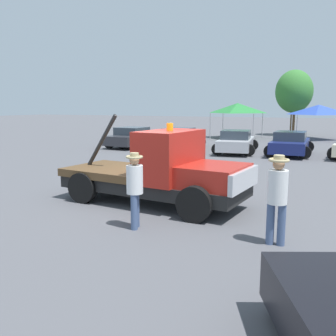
{
  "coord_description": "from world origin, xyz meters",
  "views": [
    {
      "loc": [
        4.84,
        -9.22,
        2.76
      ],
      "look_at": [
        0.5,
        0.0,
        1.05
      ],
      "focal_mm": 40.0,
      "sensor_mm": 36.0,
      "label": 1
    }
  ],
  "objects_px": {
    "parked_car_charcoal": "(133,137)",
    "canopy_tent_blue": "(319,110)",
    "person_at_hood": "(135,184)",
    "parked_car_navy": "(290,144)",
    "person_near_truck": "(277,193)",
    "parked_car_olive": "(180,139)",
    "canopy_tent_green": "(237,108)",
    "tow_truck": "(162,173)",
    "parked_car_silver": "(236,142)",
    "tree_left": "(294,92)"
  },
  "relations": [
    {
      "from": "tow_truck",
      "to": "parked_car_charcoal",
      "type": "height_order",
      "value": "tow_truck"
    },
    {
      "from": "parked_car_charcoal",
      "to": "canopy_tent_blue",
      "type": "bearing_deg",
      "value": -40.89
    },
    {
      "from": "tow_truck",
      "to": "canopy_tent_blue",
      "type": "height_order",
      "value": "canopy_tent_blue"
    },
    {
      "from": "parked_car_olive",
      "to": "parked_car_silver",
      "type": "distance_m",
      "value": 3.91
    },
    {
      "from": "person_near_truck",
      "to": "parked_car_olive",
      "type": "relative_size",
      "value": 0.38
    },
    {
      "from": "person_at_hood",
      "to": "parked_car_silver",
      "type": "distance_m",
      "value": 14.52
    },
    {
      "from": "parked_car_navy",
      "to": "tree_left",
      "type": "distance_m",
      "value": 15.03
    },
    {
      "from": "canopy_tent_blue",
      "to": "canopy_tent_green",
      "type": "bearing_deg",
      "value": -167.93
    },
    {
      "from": "tree_left",
      "to": "parked_car_olive",
      "type": "bearing_deg",
      "value": -109.89
    },
    {
      "from": "parked_car_silver",
      "to": "tree_left",
      "type": "distance_m",
      "value": 15.31
    },
    {
      "from": "parked_car_navy",
      "to": "tree_left",
      "type": "height_order",
      "value": "tree_left"
    },
    {
      "from": "person_near_truck",
      "to": "tree_left",
      "type": "relative_size",
      "value": 0.3
    },
    {
      "from": "person_near_truck",
      "to": "parked_car_olive",
      "type": "xyz_separation_m",
      "value": [
        -8.47,
        14.72,
        -0.42
      ]
    },
    {
      "from": "parked_car_navy",
      "to": "tow_truck",
      "type": "bearing_deg",
      "value": 170.07
    },
    {
      "from": "parked_car_navy",
      "to": "person_near_truck",
      "type": "bearing_deg",
      "value": -175.46
    },
    {
      "from": "person_at_hood",
      "to": "tree_left",
      "type": "relative_size",
      "value": 0.29
    },
    {
      "from": "parked_car_silver",
      "to": "canopy_tent_blue",
      "type": "bearing_deg",
      "value": -26.63
    },
    {
      "from": "tow_truck",
      "to": "parked_car_olive",
      "type": "xyz_separation_m",
      "value": [
        -5.06,
        12.92,
        -0.26
      ]
    },
    {
      "from": "canopy_tent_green",
      "to": "parked_car_charcoal",
      "type": "bearing_deg",
      "value": -114.19
    },
    {
      "from": "person_at_hood",
      "to": "canopy_tent_blue",
      "type": "distance_m",
      "value": 25.83
    },
    {
      "from": "person_at_hood",
      "to": "parked_car_olive",
      "type": "distance_m",
      "value": 15.98
    },
    {
      "from": "parked_car_olive",
      "to": "parked_car_silver",
      "type": "bearing_deg",
      "value": -99.86
    },
    {
      "from": "parked_car_silver",
      "to": "canopy_tent_green",
      "type": "xyz_separation_m",
      "value": [
        -2.61,
        9.93,
        1.89
      ]
    },
    {
      "from": "parked_car_olive",
      "to": "canopy_tent_blue",
      "type": "bearing_deg",
      "value": -36.37
    },
    {
      "from": "parked_car_navy",
      "to": "parked_car_charcoal",
      "type": "bearing_deg",
      "value": 89.6
    },
    {
      "from": "parked_car_navy",
      "to": "canopy_tent_green",
      "type": "xyz_separation_m",
      "value": [
        -5.61,
        9.6,
        1.89
      ]
    },
    {
      "from": "tow_truck",
      "to": "canopy_tent_green",
      "type": "distance_m",
      "value": 22.63
    },
    {
      "from": "parked_car_olive",
      "to": "tree_left",
      "type": "height_order",
      "value": "tree_left"
    },
    {
      "from": "person_at_hood",
      "to": "parked_car_silver",
      "type": "xyz_separation_m",
      "value": [
        -1.55,
        14.43,
        -0.37
      ]
    },
    {
      "from": "parked_car_charcoal",
      "to": "canopy_tent_blue",
      "type": "height_order",
      "value": "canopy_tent_blue"
    },
    {
      "from": "person_at_hood",
      "to": "canopy_tent_green",
      "type": "distance_m",
      "value": 24.76
    },
    {
      "from": "parked_car_navy",
      "to": "canopy_tent_green",
      "type": "relative_size",
      "value": 1.23
    },
    {
      "from": "person_at_hood",
      "to": "tree_left",
      "type": "height_order",
      "value": "tree_left"
    },
    {
      "from": "person_near_truck",
      "to": "parked_car_navy",
      "type": "distance_m",
      "value": 14.55
    },
    {
      "from": "person_at_hood",
      "to": "parked_car_navy",
      "type": "bearing_deg",
      "value": 67.25
    },
    {
      "from": "person_near_truck",
      "to": "tree_left",
      "type": "xyz_separation_m",
      "value": [
        -3.3,
        29.0,
        2.93
      ]
    },
    {
      "from": "person_near_truck",
      "to": "parked_car_navy",
      "type": "height_order",
      "value": "person_near_truck"
    },
    {
      "from": "parked_car_navy",
      "to": "canopy_tent_blue",
      "type": "distance_m",
      "value": 11.11
    },
    {
      "from": "parked_car_silver",
      "to": "tree_left",
      "type": "height_order",
      "value": "tree_left"
    },
    {
      "from": "parked_car_charcoal",
      "to": "canopy_tent_green",
      "type": "xyz_separation_m",
      "value": [
        4.42,
        9.83,
        1.89
      ]
    },
    {
      "from": "tow_truck",
      "to": "person_near_truck",
      "type": "distance_m",
      "value": 3.86
    },
    {
      "from": "parked_car_silver",
      "to": "canopy_tent_blue",
      "type": "height_order",
      "value": "canopy_tent_blue"
    },
    {
      "from": "parked_car_olive",
      "to": "parked_car_navy",
      "type": "xyz_separation_m",
      "value": [
        6.87,
        -0.27,
        -0.0
      ]
    },
    {
      "from": "tree_left",
      "to": "canopy_tent_green",
      "type": "bearing_deg",
      "value": -128.25
    },
    {
      "from": "parked_car_olive",
      "to": "canopy_tent_blue",
      "type": "xyz_separation_m",
      "value": [
        7.57,
        10.68,
        1.77
      ]
    },
    {
      "from": "tow_truck",
      "to": "parked_car_charcoal",
      "type": "bearing_deg",
      "value": 128.88
    },
    {
      "from": "parked_car_olive",
      "to": "canopy_tent_green",
      "type": "xyz_separation_m",
      "value": [
        1.26,
        9.33,
        1.89
      ]
    },
    {
      "from": "person_at_hood",
      "to": "parked_car_charcoal",
      "type": "xyz_separation_m",
      "value": [
        -8.58,
        14.52,
        -0.37
      ]
    },
    {
      "from": "tow_truck",
      "to": "person_near_truck",
      "type": "bearing_deg",
      "value": -22.48
    },
    {
      "from": "tow_truck",
      "to": "canopy_tent_blue",
      "type": "relative_size",
      "value": 1.52
    }
  ]
}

